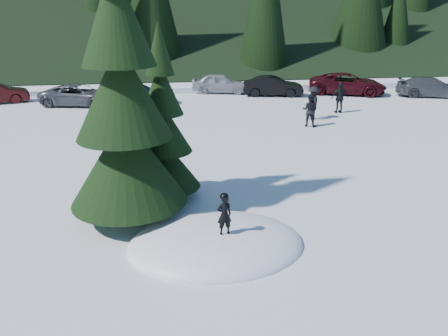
{
  "coord_description": "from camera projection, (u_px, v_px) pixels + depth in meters",
  "views": [
    {
      "loc": [
        -1.2,
        -9.7,
        5.55
      ],
      "look_at": [
        0.59,
        2.66,
        1.1
      ],
      "focal_mm": 35.0,
      "sensor_mm": 36.0,
      "label": 1
    }
  ],
  "objects": [
    {
      "name": "snow_mound",
      "position": [
        216.0,
        245.0,
        11.07
      ],
      "size": [
        4.48,
        3.52,
        0.96
      ],
      "primitive_type": "ellipsoid",
      "color": "white",
      "rests_on": "ground"
    },
    {
      "name": "adult_0",
      "position": [
        310.0,
        110.0,
        22.36
      ],
      "size": [
        1.03,
        0.99,
        1.68
      ],
      "primitive_type": "imported",
      "rotation": [
        0.0,
        0.0,
        2.54
      ],
      "color": "black",
      "rests_on": "ground"
    },
    {
      "name": "car_3",
      "position": [
        140.0,
        94.0,
        27.81
      ],
      "size": [
        4.66,
        2.18,
        1.32
      ],
      "primitive_type": "imported",
      "rotation": [
        0.0,
        0.0,
        1.65
      ],
      "color": "black",
      "rests_on": "ground"
    },
    {
      "name": "spruce_short",
      "position": [
        163.0,
        134.0,
        13.19
      ],
      "size": [
        2.2,
        2.2,
        5.37
      ],
      "color": "black",
      "rests_on": "ground"
    },
    {
      "name": "car_7",
      "position": [
        431.0,
        87.0,
        30.41
      ],
      "size": [
        5.0,
        3.23,
        1.35
      ],
      "primitive_type": "imported",
      "rotation": [
        0.0,
        0.0,
        1.26
      ],
      "color": "#424648",
      "rests_on": "ground"
    },
    {
      "name": "child_skier",
      "position": [
        224.0,
        215.0,
        10.46
      ],
      "size": [
        0.4,
        0.3,
        1.0
      ],
      "primitive_type": "imported",
      "rotation": [
        0.0,
        0.0,
        3.31
      ],
      "color": "black",
      "rests_on": "snow_mound"
    },
    {
      "name": "spruce_tall",
      "position": [
        123.0,
        104.0,
        11.34
      ],
      "size": [
        3.2,
        3.2,
        8.6
      ],
      "color": "black",
      "rests_on": "ground"
    },
    {
      "name": "car_5",
      "position": [
        273.0,
        86.0,
        30.72
      ],
      "size": [
        4.39,
        2.28,
        1.38
      ],
      "primitive_type": "imported",
      "rotation": [
        0.0,
        0.0,
        1.37
      ],
      "color": "black",
      "rests_on": "ground"
    },
    {
      "name": "car_4",
      "position": [
        220.0,
        83.0,
        31.83
      ],
      "size": [
        4.41,
        2.63,
        1.41
      ],
      "primitive_type": "imported",
      "rotation": [
        0.0,
        0.0,
        1.32
      ],
      "color": "#999BA2",
      "rests_on": "ground"
    },
    {
      "name": "adult_2",
      "position": [
        313.0,
        103.0,
        23.89
      ],
      "size": [
        1.04,
        1.32,
        1.8
      ],
      "primitive_type": "imported",
      "rotation": [
        0.0,
        0.0,
        4.34
      ],
      "color": "black",
      "rests_on": "ground"
    },
    {
      "name": "car_2",
      "position": [
        79.0,
        95.0,
        27.52
      ],
      "size": [
        5.14,
        3.21,
        1.33
      ],
      "primitive_type": "imported",
      "rotation": [
        0.0,
        0.0,
        1.35
      ],
      "color": "#4D4E54",
      "rests_on": "ground"
    },
    {
      "name": "car_6",
      "position": [
        347.0,
        84.0,
        31.34
      ],
      "size": [
        5.93,
        4.37,
        1.5
      ],
      "primitive_type": "imported",
      "rotation": [
        0.0,
        0.0,
        1.18
      ],
      "color": "#370A11",
      "rests_on": "ground"
    },
    {
      "name": "ground",
      "position": [
        216.0,
        245.0,
        11.07
      ],
      "size": [
        200.0,
        200.0,
        0.0
      ],
      "primitive_type": "plane",
      "color": "white",
      "rests_on": "ground"
    },
    {
      "name": "adult_1",
      "position": [
        340.0,
        98.0,
        25.4
      ],
      "size": [
        1.08,
        0.51,
        1.8
      ],
      "primitive_type": "imported",
      "rotation": [
        0.0,
        0.0,
        3.21
      ],
      "color": "black",
      "rests_on": "ground"
    }
  ]
}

